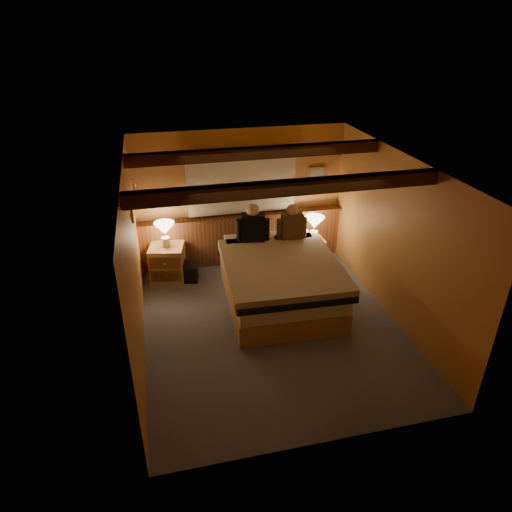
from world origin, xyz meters
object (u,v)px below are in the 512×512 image
object	(u,v)px
person_right	(292,224)
person_left	(253,226)
duffel_bag	(183,272)
nightstand_right	(310,252)
lamp_left	(165,230)
nightstand_left	(168,263)
lamp_right	(315,224)
bed	(280,280)

from	to	relation	value
person_right	person_left	bearing A→B (deg)	179.42
person_left	duffel_bag	world-z (taller)	person_left
nightstand_right	lamp_left	world-z (taller)	lamp_left
nightstand_left	duffel_bag	bearing A→B (deg)	-11.33
nightstand_left	lamp_right	distance (m)	2.59
nightstand_left	lamp_left	xyz separation A→B (m)	(0.01, -0.00, 0.61)
bed	lamp_left	size ratio (longest dim) A/B	5.20
nightstand_right	person_right	world-z (taller)	person_right
person_left	person_right	world-z (taller)	person_left
nightstand_right	duffel_bag	size ratio (longest dim) A/B	0.96
lamp_right	person_right	xyz separation A→B (m)	(-0.50, -0.27, 0.15)
lamp_left	lamp_right	xyz separation A→B (m)	(2.53, -0.13, -0.09)
bed	person_right	bearing A→B (deg)	63.02
bed	nightstand_right	distance (m)	1.32
lamp_left	person_right	distance (m)	2.07
lamp_right	person_right	world-z (taller)	person_right
nightstand_right	lamp_left	size ratio (longest dim) A/B	1.19
duffel_bag	nightstand_left	bearing A→B (deg)	167.91
nightstand_right	duffel_bag	world-z (taller)	nightstand_right
bed	person_left	size ratio (longest dim) A/B	3.40
lamp_right	person_left	world-z (taller)	person_left
bed	nightstand_right	bearing A→B (deg)	52.33
nightstand_left	nightstand_right	bearing A→B (deg)	9.46
person_left	lamp_right	bearing A→B (deg)	19.62
person_right	bed	bearing A→B (deg)	-115.18
nightstand_right	lamp_right	xyz separation A→B (m)	(0.04, -0.04, 0.57)
lamp_right	person_left	distance (m)	1.17
nightstand_left	duffel_bag	distance (m)	0.30
lamp_left	lamp_right	distance (m)	2.54
nightstand_right	lamp_left	bearing A→B (deg)	175.77
bed	duffel_bag	xyz separation A→B (m)	(-1.41, 1.00, -0.23)
bed	nightstand_right	xyz separation A→B (m)	(0.85, 1.01, -0.13)
nightstand_left	lamp_right	bearing A→B (deg)	8.66
lamp_right	duffel_bag	world-z (taller)	lamp_right
lamp_left	person_left	size ratio (longest dim) A/B	0.66
person_left	bed	bearing A→B (deg)	-63.01
nightstand_right	lamp_left	xyz separation A→B (m)	(-2.49, 0.10, 0.66)
lamp_left	person_right	xyz separation A→B (m)	(2.03, -0.40, 0.07)
lamp_left	nightstand_right	bearing A→B (deg)	-2.21
bed	nightstand_left	world-z (taller)	bed
person_left	lamp_left	bearing A→B (deg)	174.90
bed	duffel_bag	distance (m)	1.74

